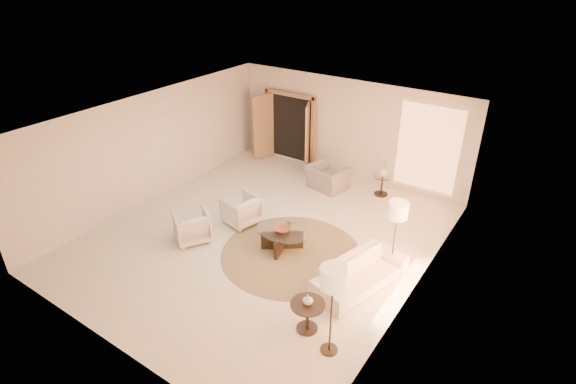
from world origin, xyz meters
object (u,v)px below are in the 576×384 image
Objects in this scene: accent_chair at (327,174)px; side_vase at (383,172)px; sofa at (361,273)px; coffee_table at (282,238)px; end_table at (308,312)px; armchair_right at (192,225)px; floor_lamp_near at (398,213)px; floor_lamp_far at (333,281)px; end_vase at (308,300)px; armchair_left at (241,209)px; side_table at (382,183)px; bowl at (282,229)px.

accent_chair is 3.96× the size of side_vase.
coffee_table is (-1.97, 0.17, -0.01)m from sofa.
end_table is 2.33× the size of side_vase.
end_table reaches higher than coffee_table.
armchair_right is at bearing 83.38° from accent_chair.
floor_lamp_near is (2.28, 0.61, 1.07)m from coffee_table.
end_vase is at bearing 159.77° from floor_lamp_far.
accent_chair is at bearing 176.22° from armchair_left.
coffee_table is at bearing -164.95° from floor_lamp_near.
armchair_left is at bearing 166.96° from coffee_table.
coffee_table is (1.88, 0.84, -0.10)m from armchair_right.
floor_lamp_near reaches higher than armchair_left.
bowl is (-0.78, -3.55, 0.16)m from side_table.
coffee_table is 0.93× the size of floor_lamp_far.
sofa is at bearing 132.48° from armchair_right.
end_table is (-0.24, -1.56, 0.09)m from sofa.
floor_lamp_far is at bearing -90.00° from floor_lamp_near.
floor_lamp_near is at bearing 107.12° from armchair_left.
armchair_left is 4.47m from floor_lamp_far.
sofa is 1.21× the size of floor_lamp_far.
bowl is (-1.73, 1.73, 0.11)m from end_table.
bowl is (0.00, 0.00, 0.21)m from coffee_table.
sofa is at bearing -5.06° from bowl.
accent_chair reaches higher than coffee_table.
end_table is 0.27m from end_vase.
armchair_right is 0.48× the size of floor_lamp_near.
accent_chair reaches higher than bowl.
side_vase is (2.20, 3.22, 0.30)m from armchair_left.
end_vase is at bearing -173.81° from sofa.
accent_chair is 3.90m from floor_lamp_near.
armchair_right is at bearing -155.84° from coffee_table.
sofa is 4.14m from accent_chair.
side_table is 3.46m from floor_lamp_near.
armchair_right reaches higher than side_table.
armchair_right is (-0.45, -1.17, 0.00)m from armchair_left.
armchair_right reaches higher than sofa.
sofa is at bearing -72.28° from side_vase.
armchair_left reaches higher than bowl.
accent_chair reaches higher than end_table.
floor_lamp_far is (1.50, -5.49, 1.10)m from side_table.
floor_lamp_near is (4.16, 1.46, 0.97)m from armchair_right.
armchair_left reaches higher than sofa.
side_table is 3.05× the size of end_vase.
sofa is 1.98m from coffee_table.
coffee_table is at bearing 99.96° from sofa.
side_vase is at bearing -148.96° from accent_chair.
armchair_left is at bearing 146.81° from end_table.
armchair_right is 0.49× the size of coffee_table.
end_table is (2.34, -4.78, -0.06)m from accent_chair.
side_vase reaches higher than armchair_left.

